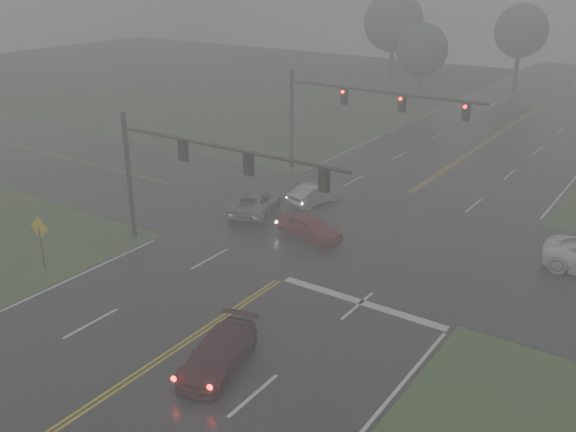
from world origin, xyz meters
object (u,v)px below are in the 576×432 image
Objects in this scene: sedan_maroon at (219,368)px; signal_gantry_near at (186,164)px; sedan_red at (309,239)px; car_grey at (256,212)px; sedan_silver at (315,203)px; signal_gantry_far at (347,106)px.

sedan_maroon is 0.33× the size of signal_gantry_near.
sedan_red is 0.79× the size of car_grey.
signal_gantry_near reaches higher than sedan_silver.
signal_gantry_near is at bearing 123.62° from sedan_maroon.
sedan_red is 5.91m from sedan_silver.
sedan_maroon is at bearing 123.64° from sedan_silver.
car_grey is 10.87m from signal_gantry_far.
signal_gantry_near is at bearing 95.73° from sedan_silver.
sedan_silver is 0.28× the size of signal_gantry_near.
sedan_maroon is at bearing 102.76° from car_grey.
sedan_silver is at bearing -142.05° from car_grey.
signal_gantry_near reaches higher than sedan_maroon.
sedan_silver is 11.85m from signal_gantry_near.
signal_gantry_far reaches higher than sedan_silver.
signal_gantry_far is at bearing -116.20° from car_grey.
signal_gantry_far is (0.26, 16.44, 0.17)m from signal_gantry_near.
sedan_red is 5.37m from car_grey.
signal_gantry_near is at bearing 153.00° from sedan_red.
car_grey is (-5.11, 1.66, 0.00)m from sedan_red.
signal_gantry_far is at bearing 89.10° from signal_gantry_near.
signal_gantry_near is (-4.21, -5.38, 5.17)m from sedan_red.
sedan_silver is at bearing -79.16° from signal_gantry_far.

